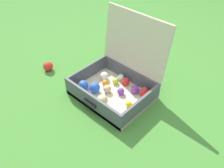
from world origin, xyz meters
The scene contains 3 objects.
ground_plane centered at (0.00, 0.00, 0.00)m, with size 16.00×16.00×0.00m, color #3D7A2D.
open_suitcase centered at (0.07, 0.05, 0.12)m, with size 0.54×0.50×0.55m.
stray_ball_on_grass centered at (-0.52, -0.14, 0.04)m, with size 0.08×0.08×0.08m, color red.
Camera 1 is at (0.95, -0.95, 1.20)m, focal length 38.33 mm.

